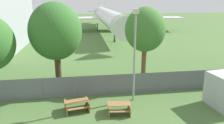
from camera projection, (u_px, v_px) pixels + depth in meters
perimeter_fence at (134, 83)px, 18.79m from camera, size 56.07×0.07×1.76m
airplane at (106, 17)px, 53.76m from camera, size 40.10×48.02×11.04m
picnic_bench_near_cabin at (77, 104)px, 15.87m from camera, size 1.98×1.69×0.76m
picnic_bench_open_grass at (119, 107)px, 15.50m from camera, size 1.78×1.55×0.76m
tree_near_hangar at (56, 32)px, 18.87m from camera, size 4.56×4.56×7.69m
tree_behind_benches at (145, 30)px, 20.40m from camera, size 3.82×3.82×7.23m
light_mast at (135, 46)px, 16.43m from camera, size 0.44×0.44×7.20m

